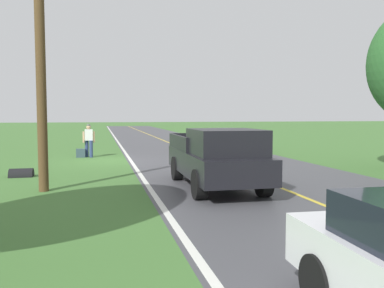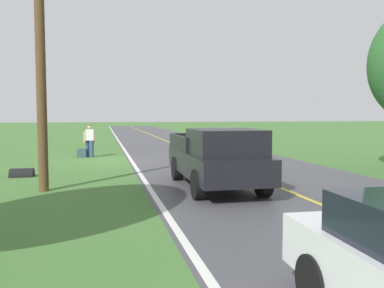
{
  "view_description": "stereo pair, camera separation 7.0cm",
  "coord_description": "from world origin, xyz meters",
  "px_view_note": "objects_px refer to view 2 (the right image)",
  "views": [
    {
      "loc": [
        0.63,
        19.94,
        2.23
      ],
      "look_at": [
        -2.31,
        6.97,
        1.27
      ],
      "focal_mm": 38.26,
      "sensor_mm": 36.0,
      "label": 1
    },
    {
      "loc": [
        0.57,
        19.96,
        2.23
      ],
      "look_at": [
        -2.31,
        6.97,
        1.27
      ],
      "focal_mm": 38.26,
      "sensor_mm": 36.0,
      "label": 2
    }
  ],
  "objects_px": {
    "utility_pole_roadside": "(40,53)",
    "hitchhiker_walking": "(90,138)",
    "pickup_truck_passing": "(217,157)",
    "sedan_near_oncoming": "(227,140)",
    "suitcase_carried": "(82,153)"
  },
  "relations": [
    {
      "from": "utility_pole_roadside",
      "to": "hitchhiker_walking",
      "type": "bearing_deg",
      "value": -96.33
    },
    {
      "from": "pickup_truck_passing",
      "to": "sedan_near_oncoming",
      "type": "xyz_separation_m",
      "value": [
        -3.81,
        -11.32,
        -0.21
      ]
    },
    {
      "from": "sedan_near_oncoming",
      "to": "utility_pole_roadside",
      "type": "bearing_deg",
      "value": 50.09
    },
    {
      "from": "hitchhiker_walking",
      "to": "suitcase_carried",
      "type": "bearing_deg",
      "value": 11.84
    },
    {
      "from": "utility_pole_roadside",
      "to": "suitcase_carried",
      "type": "bearing_deg",
      "value": -93.87
    },
    {
      "from": "suitcase_carried",
      "to": "pickup_truck_passing",
      "type": "distance_m",
      "value": 11.1
    },
    {
      "from": "pickup_truck_passing",
      "to": "suitcase_carried",
      "type": "bearing_deg",
      "value": -66.51
    },
    {
      "from": "hitchhiker_walking",
      "to": "pickup_truck_passing",
      "type": "relative_size",
      "value": 0.32
    },
    {
      "from": "hitchhiker_walking",
      "to": "suitcase_carried",
      "type": "height_order",
      "value": "hitchhiker_walking"
    },
    {
      "from": "sedan_near_oncoming",
      "to": "utility_pole_roadside",
      "type": "distance_m",
      "value": 14.19
    },
    {
      "from": "hitchhiker_walking",
      "to": "utility_pole_roadside",
      "type": "relative_size",
      "value": 0.22
    },
    {
      "from": "utility_pole_roadside",
      "to": "sedan_near_oncoming",
      "type": "bearing_deg",
      "value": -129.91
    },
    {
      "from": "hitchhiker_walking",
      "to": "utility_pole_roadside",
      "type": "bearing_deg",
      "value": 83.67
    },
    {
      "from": "sedan_near_oncoming",
      "to": "utility_pole_roadside",
      "type": "height_order",
      "value": "utility_pole_roadside"
    },
    {
      "from": "hitchhiker_walking",
      "to": "pickup_truck_passing",
      "type": "xyz_separation_m",
      "value": [
        -4.0,
        10.24,
        -0.01
      ]
    }
  ]
}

